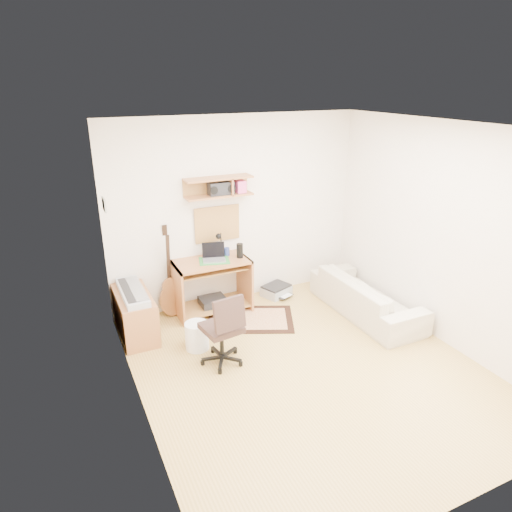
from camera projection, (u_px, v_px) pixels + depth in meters
name	position (u px, v px, depth m)	size (l,w,h in m)	color
floor	(308.00, 369.00, 5.10)	(3.60, 4.00, 0.01)	tan
ceiling	(320.00, 127.00, 4.16)	(3.60, 4.00, 0.01)	white
back_wall	(237.00, 211.00, 6.32)	(3.60, 0.01, 2.60)	white
left_wall	(133.00, 293.00, 3.92)	(0.01, 4.00, 2.60)	white
right_wall	(445.00, 236.00, 5.34)	(0.01, 4.00, 2.60)	white
wall_shelf	(219.00, 187.00, 5.95)	(0.90, 0.25, 0.26)	#B16E3E
cork_board	(217.00, 224.00, 6.23)	(0.64, 0.03, 0.49)	tan
wall_photo	(104.00, 205.00, 5.04)	(0.02, 0.20, 0.15)	#4C8CBF
desk	(212.00, 286.00, 6.23)	(1.00, 0.55, 0.75)	#B16E3E
laptop	(214.00, 253.00, 6.05)	(0.30, 0.30, 0.23)	silver
speaker	(240.00, 251.00, 6.17)	(0.09, 0.09, 0.20)	black
desk_lamp	(221.00, 244.00, 6.23)	(0.11, 0.11, 0.33)	black
pencil_cup	(227.00, 252.00, 6.26)	(0.08, 0.08, 0.11)	navy
boombox	(221.00, 188.00, 5.96)	(0.33, 0.15, 0.17)	black
rug	(250.00, 319.00, 6.13)	(1.13, 0.75, 0.02)	beige
task_chair	(221.00, 328.00, 5.06)	(0.45, 0.45, 0.89)	#34241F
cabinet	(135.00, 315.00, 5.69)	(0.40, 0.90, 0.55)	#B16E3E
music_keyboard	(132.00, 292.00, 5.57)	(0.27, 0.85, 0.07)	#B2B5BA
guitar	(170.00, 272.00, 6.04)	(0.34, 0.21, 1.26)	#A26231
waste_basket	(197.00, 336.00, 5.42)	(0.28, 0.28, 0.34)	white
printer	(276.00, 290.00, 6.80)	(0.40, 0.31, 0.15)	#A5A8AA
sofa	(367.00, 290.00, 6.18)	(1.77, 0.52, 0.69)	beige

